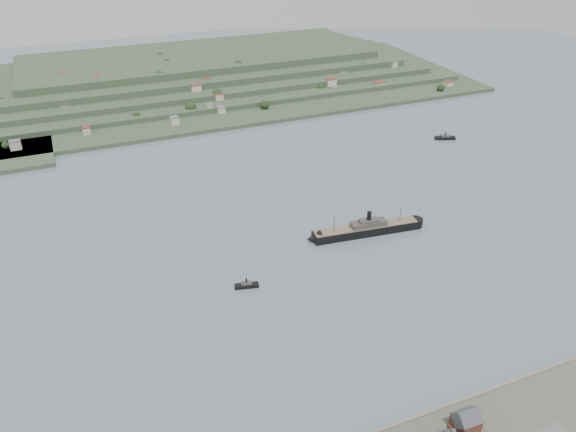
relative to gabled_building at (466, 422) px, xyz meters
name	(u,v)px	position (x,y,z in m)	size (l,w,h in m)	color
ground	(272,257)	(-27.50, 164.00, -8.19)	(1400.00, 1400.00, 0.00)	slate
gabled_building	(466,422)	(0.00, 0.00, 0.00)	(10.40, 10.18, 14.09)	#4F271C
far_peninsula	(177,78)	(0.41, 557.10, 3.69)	(760.00, 309.00, 30.00)	#334930
steamship	(363,230)	(41.94, 165.83, -4.28)	(88.19, 19.41, 21.17)	black
tugboat	(247,285)	(-53.96, 139.36, -6.57)	(15.23, 7.18, 6.63)	black
ferry_east	(445,137)	(203.29, 290.10, -6.40)	(20.47, 12.24, 7.43)	black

